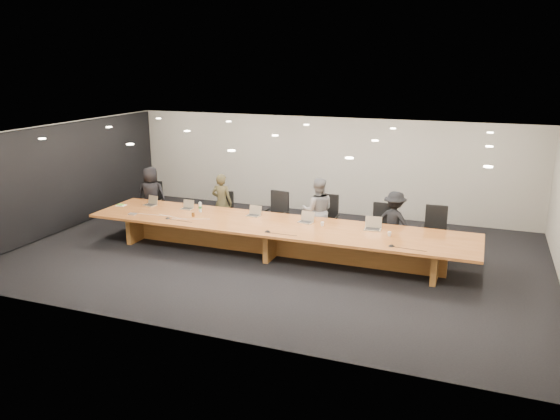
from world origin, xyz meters
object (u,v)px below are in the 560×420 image
object	(u,v)px
conference_table	(275,233)
person_d	(394,222)
person_a	(151,195)
mic_center	(267,231)
amber_mug	(193,214)
chair_far_left	(152,203)
chair_mid_left	(275,215)
chair_left	(224,211)
chair_right	(380,226)
mic_left	(168,218)
water_bottle	(200,207)
laptop_d	(305,217)
laptop_a	(150,201)
chair_far_right	(435,232)
chair_mid_right	(326,219)
person_c	(318,211)
av_box	(132,214)
paper_cup_near	(322,224)
laptop_e	(373,224)
paper_cup_far	(389,234)
laptop_b	(187,205)
laptop_c	(253,211)
person_b	(222,203)

from	to	relation	value
conference_table	person_d	size ratio (longest dim) A/B	6.19
person_a	mic_center	size ratio (longest dim) A/B	11.95
person_a	amber_mug	world-z (taller)	person_a
chair_far_left	chair_mid_left	distance (m)	3.64
chair_left	chair_right	world-z (taller)	chair_right
mic_left	person_d	bearing A→B (deg)	18.60
water_bottle	laptop_d	bearing A→B (deg)	1.01
person_a	laptop_a	size ratio (longest dim) A/B	5.04
laptop_a	amber_mug	distance (m)	1.64
chair_right	laptop_a	bearing A→B (deg)	-167.40
chair_far_right	chair_right	bearing A→B (deg)	172.24
chair_mid_right	mic_left	distance (m)	3.82
person_d	amber_mug	bearing A→B (deg)	33.86
chair_mid_left	water_bottle	distance (m)	1.89
water_bottle	mic_left	world-z (taller)	water_bottle
person_c	av_box	world-z (taller)	person_c
laptop_a	paper_cup_near	xyz separation A→B (m)	(4.66, -0.15, -0.08)
conference_table	amber_mug	xyz separation A→B (m)	(-2.06, -0.13, 0.28)
person_c	laptop_e	distance (m)	1.75
chair_far_left	chair_mid_left	xyz separation A→B (m)	(3.64, 0.01, 0.02)
paper_cup_near	mic_center	size ratio (longest dim) A/B	0.68
chair_left	paper_cup_far	xyz separation A→B (m)	(4.56, -1.28, 0.28)
water_bottle	chair_left	bearing A→B (deg)	82.73
laptop_a	paper_cup_far	distance (m)	6.22
laptop_b	laptop_c	size ratio (longest dim) A/B	0.92
chair_mid_right	person_a	bearing A→B (deg)	-179.89
av_box	laptop_d	bearing A→B (deg)	7.74
chair_right	laptop_d	distance (m)	1.86
chair_mid_right	amber_mug	xyz separation A→B (m)	(-2.89, -1.43, 0.20)
mic_left	av_box	bearing A→B (deg)	179.67
chair_mid_right	mic_left	bearing A→B (deg)	-153.23
chair_mid_right	paper_cup_far	size ratio (longest dim) A/B	12.93
person_c	laptop_d	distance (m)	0.86
person_a	paper_cup_near	distance (m)	5.22
laptop_b	paper_cup_near	bearing A→B (deg)	-3.98
person_b	person_d	bearing A→B (deg)	176.89
chair_right	mic_left	distance (m)	5.03
chair_far_left	mic_left	xyz separation A→B (m)	(1.57, -1.69, 0.18)
chair_mid_left	laptop_d	xyz separation A→B (m)	(1.08, -0.85, 0.28)
chair_mid_right	amber_mug	world-z (taller)	chair_mid_right
laptop_c	laptop_e	distance (m)	2.90
laptop_d	paper_cup_far	size ratio (longest dim) A/B	3.54
paper_cup_far	av_box	distance (m)	6.14
laptop_b	laptop_e	world-z (taller)	laptop_e
chair_right	mic_left	xyz separation A→B (m)	(-4.69, -1.83, 0.22)
chair_far_left	chair_far_right	xyz separation A→B (m)	(7.53, 0.02, 0.01)
chair_far_left	person_a	distance (m)	0.21
laptop_c	mic_left	size ratio (longest dim) A/B	2.60
laptop_c	chair_far_right	bearing A→B (deg)	14.71
amber_mug	chair_mid_right	bearing A→B (deg)	26.28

